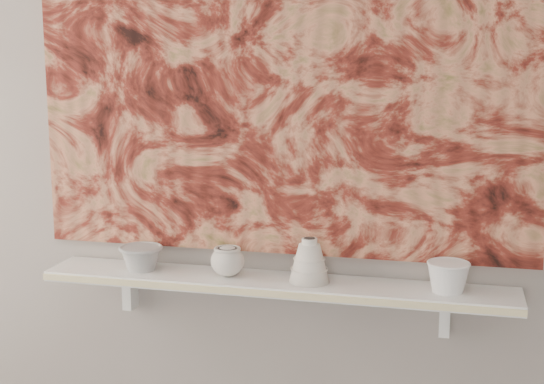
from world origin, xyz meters
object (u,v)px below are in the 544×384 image
(shelf, at_px, (275,284))
(cup_cream, at_px, (227,261))
(painting, at_px, (281,68))
(bowl_white, at_px, (448,277))
(bell_vessel, at_px, (309,260))
(bowl_grey, at_px, (141,257))

(shelf, xyz_separation_m, cup_cream, (-0.14, 0.00, 0.06))
(shelf, bearing_deg, cup_cream, 180.00)
(shelf, height_order, cup_cream, cup_cream)
(painting, relative_size, bowl_white, 12.52)
(painting, height_order, cup_cream, painting)
(cup_cream, bearing_deg, painting, 29.17)
(bell_vessel, height_order, bowl_white, bell_vessel)
(shelf, bearing_deg, bowl_grey, 180.00)
(shelf, height_order, bowl_grey, bowl_grey)
(bell_vessel, bearing_deg, bowl_grey, 180.00)
(shelf, relative_size, bell_vessel, 10.76)
(shelf, height_order, painting, painting)
(painting, distance_m, bowl_white, 0.76)
(bowl_grey, xyz_separation_m, bowl_white, (0.91, 0.00, 0.00))
(painting, height_order, bowl_white, painting)
(bell_vessel, bearing_deg, painting, 141.94)
(bowl_grey, relative_size, cup_cream, 1.34)
(cup_cream, bearing_deg, bowl_grey, 180.00)
(shelf, xyz_separation_m, bowl_white, (0.49, 0.00, 0.06))
(shelf, distance_m, bowl_white, 0.50)
(painting, height_order, bell_vessel, painting)
(cup_cream, distance_m, bowl_white, 0.64)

